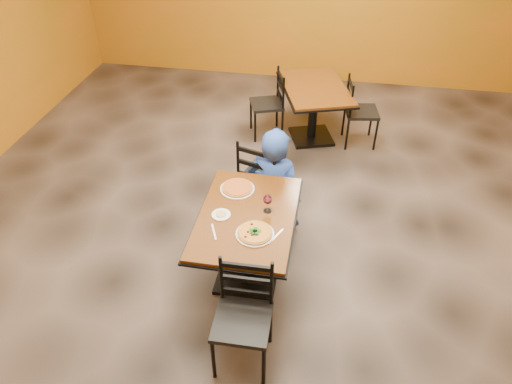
% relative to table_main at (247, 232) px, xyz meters
% --- Properties ---
extents(floor, '(7.00, 8.00, 0.01)m').
position_rel_table_main_xyz_m(floor, '(0.00, 0.50, -0.56)').
color(floor, black).
rests_on(floor, ground).
extents(table_main, '(0.83, 1.23, 0.75)m').
position_rel_table_main_xyz_m(table_main, '(0.00, 0.00, 0.00)').
color(table_main, '#632F0F').
rests_on(table_main, floor).
extents(table_second, '(1.12, 1.36, 0.75)m').
position_rel_table_main_xyz_m(table_second, '(0.38, 2.59, -0.00)').
color(table_second, '#632F0F').
rests_on(table_second, floor).
extents(chair_main_near, '(0.42, 0.42, 0.92)m').
position_rel_table_main_xyz_m(chair_main_near, '(0.13, -0.86, -0.10)').
color(chair_main_near, black).
rests_on(chair_main_near, floor).
extents(chair_main_far, '(0.54, 0.54, 0.96)m').
position_rel_table_main_xyz_m(chair_main_far, '(-0.00, 0.94, -0.08)').
color(chair_main_far, black).
rests_on(chair_main_far, floor).
extents(chair_second_left, '(0.51, 0.51, 0.89)m').
position_rel_table_main_xyz_m(chair_second_left, '(-0.24, 2.59, -0.11)').
color(chair_second_left, black).
rests_on(chair_second_left, floor).
extents(chair_second_right, '(0.46, 0.46, 0.89)m').
position_rel_table_main_xyz_m(chair_second_right, '(0.99, 2.59, -0.11)').
color(chair_second_right, black).
rests_on(chair_second_right, floor).
extents(diner, '(0.65, 0.50, 1.14)m').
position_rel_table_main_xyz_m(diner, '(0.12, 0.80, 0.01)').
color(diner, '#1B4A99').
rests_on(diner, floor).
extents(plate_main, '(0.31, 0.31, 0.01)m').
position_rel_table_main_xyz_m(plate_main, '(0.11, -0.22, 0.20)').
color(plate_main, white).
rests_on(plate_main, table_main).
extents(pizza_main, '(0.28, 0.28, 0.02)m').
position_rel_table_main_xyz_m(pizza_main, '(0.11, -0.22, 0.21)').
color(pizza_main, '#92300A').
rests_on(pizza_main, plate_main).
extents(plate_far, '(0.31, 0.31, 0.01)m').
position_rel_table_main_xyz_m(plate_far, '(-0.15, 0.34, 0.20)').
color(plate_far, white).
rests_on(plate_far, table_main).
extents(pizza_far, '(0.28, 0.28, 0.02)m').
position_rel_table_main_xyz_m(pizza_far, '(-0.15, 0.34, 0.21)').
color(pizza_far, orange).
rests_on(pizza_far, plate_far).
extents(side_plate, '(0.16, 0.16, 0.01)m').
position_rel_table_main_xyz_m(side_plate, '(-0.21, -0.04, 0.20)').
color(side_plate, white).
rests_on(side_plate, table_main).
extents(dip, '(0.09, 0.09, 0.01)m').
position_rel_table_main_xyz_m(dip, '(-0.21, -0.04, 0.21)').
color(dip, tan).
rests_on(dip, side_plate).
extents(wine_glass, '(0.08, 0.08, 0.18)m').
position_rel_table_main_xyz_m(wine_glass, '(0.16, 0.09, 0.28)').
color(wine_glass, white).
rests_on(wine_glass, table_main).
extents(fork, '(0.09, 0.18, 0.00)m').
position_rel_table_main_xyz_m(fork, '(-0.22, -0.25, 0.20)').
color(fork, silver).
rests_on(fork, table_main).
extents(knife, '(0.10, 0.20, 0.00)m').
position_rel_table_main_xyz_m(knife, '(0.28, -0.22, 0.20)').
color(knife, silver).
rests_on(knife, table_main).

